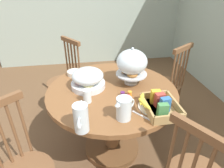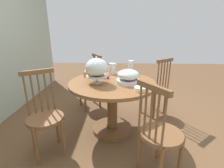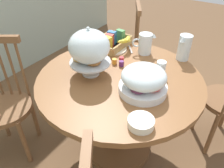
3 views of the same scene
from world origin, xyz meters
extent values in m
plane|color=brown|center=(0.00, 0.00, 0.00)|extent=(10.00, 10.00, 0.00)
cylinder|color=brown|center=(0.00, 0.05, 0.72)|extent=(1.14, 1.14, 0.04)
cylinder|color=brown|center=(0.00, 0.05, 0.39)|extent=(0.14, 0.14, 0.63)
cylinder|color=brown|center=(0.00, 0.05, 0.03)|extent=(0.56, 0.56, 0.06)
cylinder|color=brown|center=(0.57, -0.43, 0.23)|extent=(0.04, 0.04, 0.45)
cylinder|color=brown|center=(0.35, -0.61, 0.23)|extent=(0.04, 0.04, 0.45)
cylinder|color=brown|center=(0.75, 0.50, 0.45)|extent=(0.40, 0.40, 0.04)
cylinder|color=brown|center=(0.80, 0.69, 0.23)|extent=(0.04, 0.04, 0.45)
cylinder|color=brown|center=(0.56, 0.55, 0.23)|extent=(0.04, 0.04, 0.45)
cylinder|color=brown|center=(0.94, 0.45, 0.23)|extent=(0.04, 0.04, 0.45)
cylinder|color=brown|center=(0.70, 0.30, 0.23)|extent=(0.04, 0.04, 0.45)
cylinder|color=brown|center=(0.95, 0.43, 0.69)|extent=(0.02, 0.02, 0.48)
cylinder|color=brown|center=(0.89, 0.40, 0.69)|extent=(0.02, 0.02, 0.48)
cylinder|color=brown|center=(0.83, 0.36, 0.69)|extent=(0.02, 0.02, 0.48)
cylinder|color=brown|center=(0.77, 0.32, 0.69)|extent=(0.02, 0.02, 0.48)
cylinder|color=brown|center=(0.71, 0.29, 0.69)|extent=(0.02, 0.02, 0.48)
cube|color=brown|center=(0.83, 0.36, 0.95)|extent=(0.33, 0.22, 0.05)
cylinder|color=brown|center=(-0.48, 0.78, 0.45)|extent=(0.40, 0.40, 0.04)
cylinder|color=brown|center=(-0.52, 0.58, 0.23)|extent=(0.04, 0.04, 0.45)
cylinder|color=brown|center=(-0.44, 0.97, 0.23)|extent=(0.04, 0.04, 0.45)
cylinder|color=brown|center=(-0.29, 0.74, 0.23)|extent=(0.04, 0.04, 0.45)
cylinder|color=brown|center=(-0.35, 0.87, 0.69)|extent=(0.02, 0.02, 0.48)
cylinder|color=brown|center=(-0.31, 0.81, 0.69)|extent=(0.02, 0.02, 0.48)
cylinder|color=brown|center=(-0.27, 0.75, 0.69)|extent=(0.02, 0.02, 0.48)
cylinder|color=silver|center=(-0.08, 0.24, 0.75)|extent=(0.12, 0.12, 0.02)
cylinder|color=silver|center=(-0.08, 0.24, 0.79)|extent=(0.03, 0.03, 0.09)
cylinder|color=silver|center=(-0.08, 0.24, 0.84)|extent=(0.28, 0.28, 0.01)
torus|color=#B27033|center=(-0.02, 0.23, 0.86)|extent=(0.10, 0.10, 0.03)
torus|color=#D19347|center=(-0.10, 0.31, 0.86)|extent=(0.10, 0.10, 0.03)
torus|color=#935628|center=(-0.09, 0.20, 0.86)|extent=(0.10, 0.10, 0.03)
ellipsoid|color=silver|center=(-0.08, 0.24, 0.95)|extent=(0.27, 0.27, 0.22)
sphere|color=silver|center=(-0.08, 0.24, 1.07)|extent=(0.02, 0.02, 0.02)
cylinder|color=silver|center=(-0.06, -0.15, 0.77)|extent=(0.30, 0.30, 0.05)
ellipsoid|color=beige|center=(0.01, -0.15, 0.80)|extent=(0.09, 0.09, 0.03)
ellipsoid|color=#8CBF59|center=(-0.07, -0.09, 0.80)|extent=(0.09, 0.09, 0.03)
ellipsoid|color=#6B2D4C|center=(-0.13, -0.15, 0.80)|extent=(0.09, 0.09, 0.03)
ellipsoid|color=#CC3D33|center=(-0.06, -0.22, 0.80)|extent=(0.09, 0.09, 0.03)
ellipsoid|color=silver|center=(-0.06, -0.15, 0.85)|extent=(0.28, 0.28, 0.13)
cylinder|color=silver|center=(0.48, -0.22, 0.84)|extent=(0.10, 0.10, 0.20)
cylinder|color=orange|center=(0.48, -0.22, 0.81)|extent=(0.08, 0.08, 0.13)
cone|color=silver|center=(0.42, -0.21, 0.92)|extent=(0.04, 0.04, 0.03)
torus|color=silver|center=(0.54, -0.23, 0.85)|extent=(0.08, 0.03, 0.07)
cylinder|color=silver|center=(0.41, 0.07, 0.82)|extent=(0.11, 0.11, 0.16)
cylinder|color=white|center=(0.41, 0.07, 0.80)|extent=(0.09, 0.09, 0.11)
cone|color=silver|center=(0.44, 0.01, 0.89)|extent=(0.05, 0.05, 0.03)
torus|color=silver|center=(0.37, 0.12, 0.83)|extent=(0.05, 0.07, 0.07)
cube|color=tan|center=(0.36, 0.36, 0.75)|extent=(0.30, 0.22, 0.01)
cube|color=tan|center=(0.36, 0.25, 0.78)|extent=(0.30, 0.02, 0.07)
cube|color=tan|center=(0.36, 0.47, 0.78)|extent=(0.30, 0.02, 0.07)
cube|color=tan|center=(0.21, 0.36, 0.78)|extent=(0.02, 0.22, 0.07)
cube|color=tan|center=(0.51, 0.36, 0.78)|extent=(0.02, 0.22, 0.07)
cube|color=gold|center=(0.28, 0.34, 0.81)|extent=(0.05, 0.07, 0.11)
cube|color=#B23D33|center=(0.33, 0.36, 0.81)|extent=(0.05, 0.07, 0.11)
cube|color=#336BAD|center=(0.39, 0.37, 0.81)|extent=(0.05, 0.07, 0.11)
cube|color=#47894C|center=(0.45, 0.33, 0.81)|extent=(0.05, 0.07, 0.11)
ellipsoid|color=yellow|center=(0.33, 0.22, 0.84)|extent=(0.14, 0.08, 0.05)
ellipsoid|color=yellow|center=(0.36, 0.22, 0.84)|extent=(0.13, 0.03, 0.05)
ellipsoid|color=yellow|center=(0.39, 0.22, 0.84)|extent=(0.14, 0.08, 0.05)
cylinder|color=white|center=(0.32, 0.31, 0.75)|extent=(0.22, 0.22, 0.01)
cylinder|color=white|center=(0.29, 0.39, 0.76)|extent=(0.15, 0.15, 0.01)
cylinder|color=white|center=(-0.33, -0.28, 0.76)|extent=(0.14, 0.14, 0.04)
cylinder|color=silver|center=(0.17, -0.17, 0.80)|extent=(0.06, 0.06, 0.11)
cylinder|color=#B7282D|center=(0.18, 0.15, 0.76)|extent=(0.04, 0.04, 0.04)
cylinder|color=orange|center=(0.13, 0.18, 0.76)|extent=(0.04, 0.04, 0.04)
cylinder|color=#5B2366|center=(0.13, 0.12, 0.76)|extent=(0.04, 0.04, 0.04)
cube|color=silver|center=(0.23, 0.42, 0.74)|extent=(0.14, 0.12, 0.01)
cube|color=silver|center=(0.21, 0.44, 0.74)|extent=(0.14, 0.12, 0.01)
cube|color=silver|center=(0.41, 0.20, 0.74)|extent=(0.14, 0.12, 0.01)
camera|label=1|loc=(1.43, -0.18, 1.61)|focal=30.77mm
camera|label=2|loc=(-2.06, -0.03, 1.39)|focal=26.40mm
camera|label=3|loc=(-1.08, -0.59, 1.59)|focal=35.47mm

